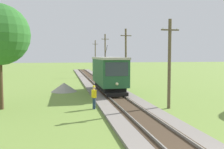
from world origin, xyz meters
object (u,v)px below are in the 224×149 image
(red_tram, at_px, (109,73))
(track_worker, at_px, (94,96))
(utility_pole_far, at_px, (105,55))
(gravel_pile, at_px, (64,87))
(utility_pole_distant, at_px, (95,56))
(utility_pole_mid, at_px, (126,57))
(utility_pole_near_tram, at_px, (169,63))

(red_tram, relative_size, track_worker, 4.79)
(utility_pole_far, xyz_separation_m, track_worker, (-5.58, -27.57, -3.15))
(gravel_pile, relative_size, track_worker, 1.60)
(red_tram, relative_size, utility_pole_distant, 1.10)
(utility_pole_mid, bearing_deg, utility_pole_far, 90.00)
(track_worker, bearing_deg, utility_pole_distant, -117.62)
(red_tram, xyz_separation_m, gravel_pile, (-4.69, 1.96, -1.70))
(utility_pole_distant, distance_m, gravel_pile, 34.13)
(red_tram, bearing_deg, utility_pole_far, 81.34)
(utility_pole_near_tram, xyz_separation_m, utility_pole_distant, (0.00, 43.21, 0.55))
(utility_pole_mid, relative_size, utility_pole_far, 0.91)
(utility_pole_near_tram, bearing_deg, utility_pole_mid, 90.00)
(gravel_pile, height_order, track_worker, track_worker)
(utility_pole_distant, xyz_separation_m, track_worker, (-5.58, -42.33, -3.01))
(red_tram, height_order, utility_pole_mid, utility_pole_mid)
(red_tram, distance_m, utility_pole_far, 20.58)
(utility_pole_near_tram, bearing_deg, gravel_pile, 127.42)
(utility_pole_far, height_order, gravel_pile, utility_pole_far)
(utility_pole_near_tram, distance_m, utility_pole_distant, 43.21)
(utility_pole_far, relative_size, utility_pole_distant, 1.04)
(utility_pole_near_tram, bearing_deg, red_tram, 110.61)
(utility_pole_mid, bearing_deg, utility_pole_near_tram, -90.00)
(track_worker, bearing_deg, utility_pole_mid, -135.11)
(red_tram, bearing_deg, gravel_pile, 157.33)
(red_tram, xyz_separation_m, utility_pole_far, (3.08, 20.25, 1.94))
(utility_pole_near_tram, relative_size, utility_pole_distant, 0.86)
(red_tram, distance_m, track_worker, 7.82)
(utility_pole_near_tram, relative_size, track_worker, 3.75)
(utility_pole_mid, distance_m, utility_pole_far, 15.61)
(utility_pole_distant, relative_size, gravel_pile, 2.73)
(utility_pole_far, distance_m, gravel_pile, 20.21)
(utility_pole_mid, relative_size, utility_pole_distant, 0.95)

